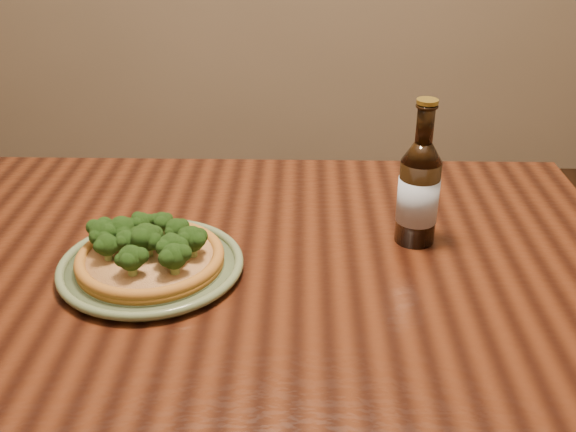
{
  "coord_description": "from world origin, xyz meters",
  "views": [
    {
      "loc": [
        0.28,
        -0.75,
        1.3
      ],
      "look_at": [
        0.26,
        0.16,
        0.82
      ],
      "focal_mm": 42.0,
      "sensor_mm": 36.0,
      "label": 1
    }
  ],
  "objects_px": {
    "table": "(125,324)",
    "pizza": "(149,253)",
    "beer_bottle": "(419,191)",
    "plate": "(151,266)"
  },
  "relations": [
    {
      "from": "beer_bottle",
      "to": "pizza",
      "type": "bearing_deg",
      "value": 170.09
    },
    {
      "from": "plate",
      "to": "pizza",
      "type": "distance_m",
      "value": 0.02
    },
    {
      "from": "pizza",
      "to": "plate",
      "type": "bearing_deg",
      "value": -21.99
    },
    {
      "from": "pizza",
      "to": "beer_bottle",
      "type": "relative_size",
      "value": 0.93
    },
    {
      "from": "table",
      "to": "plate",
      "type": "bearing_deg",
      "value": 10.3
    },
    {
      "from": "pizza",
      "to": "beer_bottle",
      "type": "height_order",
      "value": "beer_bottle"
    },
    {
      "from": "table",
      "to": "pizza",
      "type": "relative_size",
      "value": 7.18
    },
    {
      "from": "table",
      "to": "beer_bottle",
      "type": "relative_size",
      "value": 6.66
    },
    {
      "from": "table",
      "to": "pizza",
      "type": "height_order",
      "value": "pizza"
    },
    {
      "from": "plate",
      "to": "pizza",
      "type": "relative_size",
      "value": 1.26
    }
  ]
}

